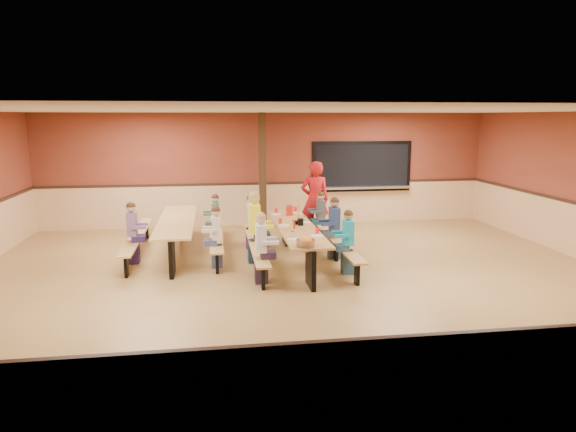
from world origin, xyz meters
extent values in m
plane|color=olive|center=(0.00, 0.00, 0.00)|extent=(12.00, 12.00, 0.00)
cube|color=brown|center=(0.00, 5.00, 1.50)|extent=(12.00, 0.04, 3.00)
cube|color=brown|center=(0.00, -5.00, 1.50)|extent=(12.00, 0.04, 3.00)
cube|color=white|center=(0.00, 0.00, 3.00)|extent=(12.00, 10.00, 0.04)
cube|color=black|center=(2.60, 4.97, 1.55)|extent=(2.60, 0.06, 1.20)
cube|color=silver|center=(2.60, 4.88, 0.98)|extent=(2.70, 0.28, 0.06)
cube|color=#301E10|center=(-0.20, 4.40, 1.50)|extent=(0.18, 0.18, 3.00)
cube|color=#B88949|center=(0.16, 1.22, 0.72)|extent=(0.75, 3.60, 0.04)
cube|color=black|center=(0.16, -0.33, 0.35)|extent=(0.08, 0.60, 0.70)
cube|color=black|center=(0.16, 2.77, 0.35)|extent=(0.08, 0.60, 0.70)
cube|color=#B88949|center=(-0.66, 1.22, 0.43)|extent=(0.26, 3.60, 0.04)
cube|color=black|center=(-0.66, 1.22, 0.21)|extent=(0.06, 0.18, 0.41)
cube|color=#B88949|center=(0.99, 1.22, 0.43)|extent=(0.26, 3.60, 0.04)
cube|color=black|center=(0.99, 1.22, 0.21)|extent=(0.06, 0.18, 0.41)
cube|color=#B88949|center=(-2.25, 2.25, 0.72)|extent=(0.75, 3.60, 0.04)
cube|color=black|center=(-2.25, 0.70, 0.35)|extent=(0.08, 0.60, 0.70)
cube|color=black|center=(-2.25, 3.80, 0.35)|extent=(0.08, 0.60, 0.70)
cube|color=#B88949|center=(-3.08, 2.25, 0.43)|extent=(0.26, 3.60, 0.04)
cube|color=black|center=(-3.08, 2.25, 0.21)|extent=(0.06, 0.18, 0.41)
cube|color=#B88949|center=(-1.43, 2.25, 0.43)|extent=(0.26, 3.60, 0.04)
cube|color=black|center=(-1.43, 2.25, 0.21)|extent=(0.06, 0.18, 0.41)
imported|color=#AE1316|center=(0.93, 3.18, 0.94)|extent=(0.69, 0.46, 1.87)
cylinder|color=red|center=(0.20, 2.38, 0.85)|extent=(0.16, 0.16, 0.22)
cube|color=black|center=(0.26, 1.33, 0.80)|extent=(0.10, 0.14, 0.13)
cylinder|color=yellow|center=(0.00, 0.79, 0.82)|extent=(0.06, 0.06, 0.17)
cylinder|color=#B2140F|center=(0.08, 1.00, 0.82)|extent=(0.06, 0.06, 0.17)
cube|color=black|center=(0.24, 1.45, 0.77)|extent=(0.16, 0.16, 0.06)
cube|color=#B88949|center=(0.24, 1.45, 1.05)|extent=(0.02, 0.09, 0.50)
camera|label=1|loc=(-1.46, -8.68, 2.90)|focal=32.00mm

